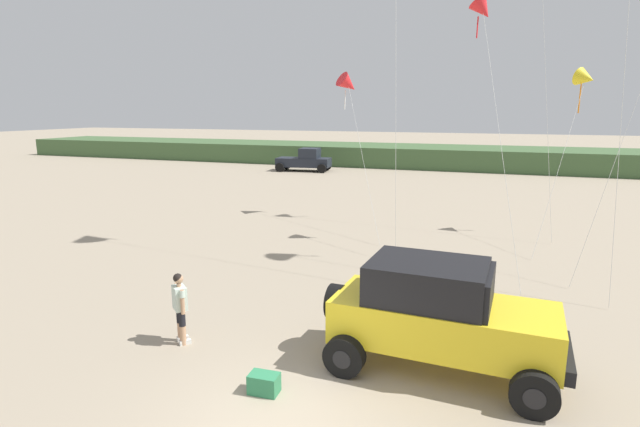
{
  "coord_description": "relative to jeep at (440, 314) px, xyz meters",
  "views": [
    {
      "loc": [
        3.1,
        -6.83,
        5.25
      ],
      "look_at": [
        -0.55,
        3.38,
        2.96
      ],
      "focal_mm": 27.68,
      "sensor_mm": 36.0,
      "label": 1
    }
  ],
  "objects": [
    {
      "name": "distant_pickup",
      "position": [
        -14.75,
        30.18,
        -0.26
      ],
      "size": [
        4.79,
        2.86,
        1.98
      ],
      "color": "#1E232D",
      "rests_on": "ground_plane"
    },
    {
      "name": "person_watching",
      "position": [
        -5.65,
        -0.82,
        -0.26
      ],
      "size": [
        0.5,
        0.47,
        1.67
      ],
      "color": "tan",
      "rests_on": "ground_plane"
    },
    {
      "name": "dune_ridge",
      "position": [
        -5.07,
        37.82,
        -0.28
      ],
      "size": [
        90.0,
        7.82,
        1.84
      ],
      "primitive_type": "cube",
      "color": "#426038",
      "rests_on": "ground_plane"
    },
    {
      "name": "ground_plane",
      "position": [
        -2.25,
        -2.79,
        -1.2
      ],
      "size": [
        220.0,
        220.0,
        0.0
      ],
      "primitive_type": "plane",
      "color": "gray"
    },
    {
      "name": "jeep",
      "position": [
        0.0,
        0.0,
        0.0
      ],
      "size": [
        4.91,
        2.58,
        2.26
      ],
      "color": "yellow",
      "rests_on": "ground_plane"
    },
    {
      "name": "kite_purple_stunt",
      "position": [
        0.02,
        10.38,
        7.6
      ],
      "size": [
        2.39,
        6.33,
        9.32
      ],
      "color": "red",
      "rests_on": "ground_plane"
    },
    {
      "name": "cooler_box",
      "position": [
        -2.98,
        -2.04,
        -1.01
      ],
      "size": [
        0.58,
        0.39,
        0.38
      ],
      "primitive_type": "cube",
      "rotation": [
        0.0,
        0.0,
        0.05
      ],
      "color": "#2D7F51",
      "rests_on": "ground_plane"
    },
    {
      "name": "kite_black_sled",
      "position": [
        -6.14,
        14.0,
        5.23
      ],
      "size": [
        3.66,
        5.9,
        7.09
      ],
      "color": "red",
      "rests_on": "ground_plane"
    },
    {
      "name": "kite_white_parafoil",
      "position": [
        4.04,
        13.4,
        5.27
      ],
      "size": [
        2.31,
        5.29,
        6.94
      ],
      "color": "yellow",
      "rests_on": "ground_plane"
    }
  ]
}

